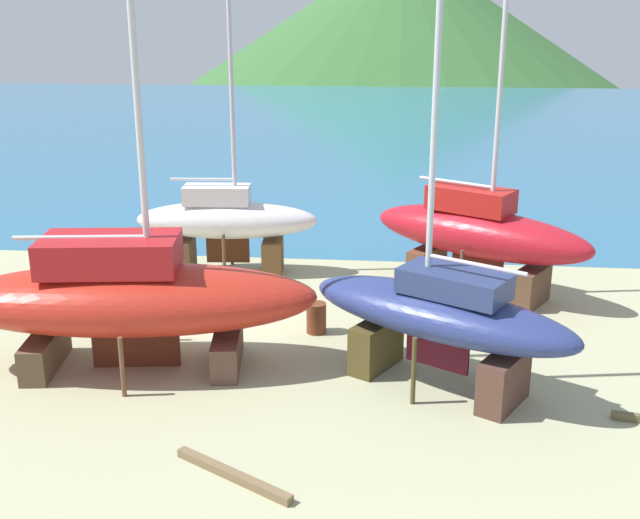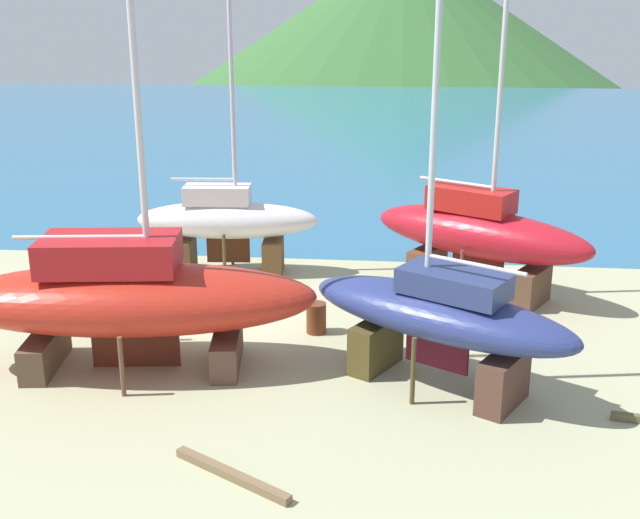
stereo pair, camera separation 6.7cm
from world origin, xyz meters
name	(u,v)px [view 1 (the left image)]	position (x,y,z in m)	size (l,w,h in m)	color
ground_plane	(202,364)	(0.00, -3.47, 0.00)	(39.57, 39.57, 0.00)	#A6A881
sea_water	(335,126)	(0.00, 43.41, 0.00)	(158.28, 74.26, 0.01)	#2C678F
headland_hill	(400,70)	(5.46, 111.23, 0.00)	(125.58, 125.58, 39.89)	#34622F
sailboat_mid_port	(440,316)	(6.35, -4.16, 1.95)	(7.42, 5.60, 11.48)	#4A3E1D
sailboat_large_starboard	(131,297)	(-1.76, -3.80, 2.03)	(10.14, 4.33, 14.31)	brown
sailboat_far_slipway	(478,233)	(7.98, 3.09, 2.11)	(7.82, 5.94, 11.93)	brown
sailboat_small_center	(226,221)	(-0.94, 4.35, 1.97)	(6.70, 2.23, 12.15)	brown
worker	(454,289)	(7.08, 0.90, 0.88)	(0.47, 0.30, 1.69)	orange
barrel_rust_mid	(316,318)	(2.90, -0.96, 0.46)	(0.60, 0.60, 0.93)	#602E18
timber_short_cross	(233,475)	(1.96, -8.83, 0.09)	(3.06, 0.21, 0.18)	brown
timber_short_skew	(6,314)	(-7.07, -0.61, 0.06)	(2.20, 0.19, 0.12)	brown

